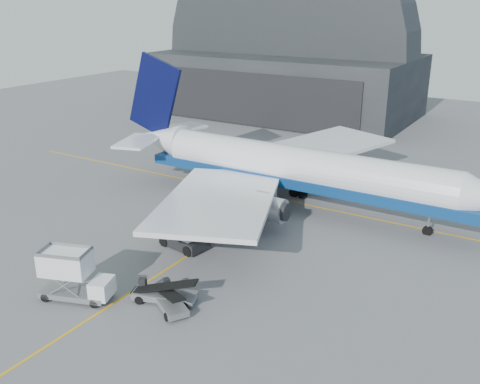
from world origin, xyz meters
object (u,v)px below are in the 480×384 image
Objects in this scene: catering_truck at (73,276)px; belt_loader_a at (164,294)px; airliner at (288,167)px; belt_loader_b at (168,300)px; pushback_tug at (186,239)px.

belt_loader_a is (6.24, 3.36, -1.37)m from catering_truck.
belt_loader_a is (1.25, -23.55, -3.91)m from airliner.
catering_truck is 1.26× the size of belt_loader_b.
airliner is 23.90m from belt_loader_a.
pushback_tug is at bearing 151.08° from belt_loader_b.
belt_loader_b is at bearing -48.92° from belt_loader_a.
belt_loader_b is at bearing -51.27° from pushback_tug.
belt_loader_b is (7.03, 2.92, -1.41)m from catering_truck.
pushback_tug is 10.42m from belt_loader_b.
pushback_tug is at bearing -101.85° from airliner.
airliner reaches higher than catering_truck.
belt_loader_a is at bearing 8.97° from catering_truck.
airliner reaches higher than pushback_tug.
belt_loader_a is 1.10× the size of belt_loader_b.
catering_truck reaches higher than pushback_tug.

